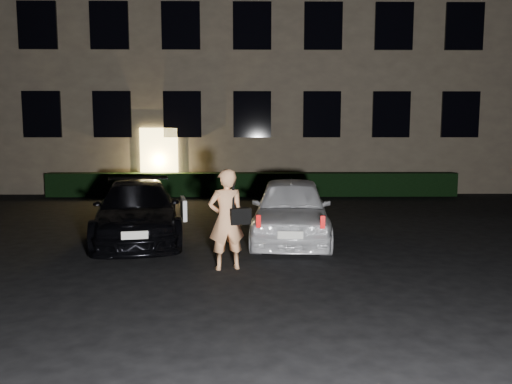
{
  "coord_description": "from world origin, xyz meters",
  "views": [
    {
      "loc": [
        -0.11,
        -7.83,
        2.32
      ],
      "look_at": [
        0.02,
        2.0,
        1.15
      ],
      "focal_mm": 35.0,
      "sensor_mm": 36.0,
      "label": 1
    }
  ],
  "objects": [
    {
      "name": "sedan",
      "position": [
        -2.55,
        2.93,
        0.63
      ],
      "size": [
        2.57,
        4.58,
        1.25
      ],
      "rotation": [
        0.0,
        0.0,
        0.2
      ],
      "color": "black",
      "rests_on": "ground"
    },
    {
      "name": "building",
      "position": [
        -0.0,
        14.99,
        6.0
      ],
      "size": [
        20.0,
        8.11,
        12.0
      ],
      "color": "#6D5E4E",
      "rests_on": "ground"
    },
    {
      "name": "hedge",
      "position": [
        0.0,
        10.5,
        0.42
      ],
      "size": [
        15.0,
        0.7,
        0.85
      ],
      "primitive_type": "cube",
      "color": "black",
      "rests_on": "ground"
    },
    {
      "name": "hatch",
      "position": [
        0.79,
        2.82,
        0.68
      ],
      "size": [
        1.97,
        4.15,
        1.37
      ],
      "rotation": [
        0.0,
        0.0,
        -0.09
      ],
      "color": "white",
      "rests_on": "ground"
    },
    {
      "name": "man",
      "position": [
        -0.49,
        0.51,
        0.86
      ],
      "size": [
        0.79,
        0.58,
        1.72
      ],
      "rotation": [
        0.0,
        0.0,
        3.44
      ],
      "color": "#FFAF74",
      "rests_on": "ground"
    },
    {
      "name": "ground",
      "position": [
        0.0,
        0.0,
        0.0
      ],
      "size": [
        80.0,
        80.0,
        0.0
      ],
      "primitive_type": "plane",
      "color": "black",
      "rests_on": "ground"
    }
  ]
}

